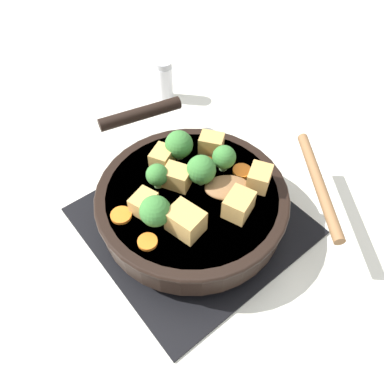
{
  "coord_description": "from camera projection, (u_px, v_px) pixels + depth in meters",
  "views": [
    {
      "loc": [
        -0.27,
        0.22,
        0.5
      ],
      "look_at": [
        0.0,
        0.0,
        0.08
      ],
      "focal_mm": 35.0,
      "sensor_mm": 36.0,
      "label": 1
    }
  ],
  "objects": [
    {
      "name": "broccoli_floret_center_top",
      "position": [
        201.0,
        170.0,
        0.54
      ],
      "size": [
        0.04,
        0.04,
        0.05
      ],
      "color": "#709956",
      "rests_on": "skillet_pan"
    },
    {
      "name": "carrot_slice_under_broccoli",
      "position": [
        121.0,
        215.0,
        0.52
      ],
      "size": [
        0.03,
        0.03,
        0.01
      ],
      "primitive_type": "cylinder",
      "color": "orange",
      "rests_on": "skillet_pan"
    },
    {
      "name": "tofu_cube_front_piece",
      "position": [
        162.0,
        158.0,
        0.58
      ],
      "size": [
        0.04,
        0.05,
        0.03
      ],
      "primitive_type": "cube",
      "rotation": [
        0.0,
        0.0,
        5.18
      ],
      "color": "tan",
      "rests_on": "skillet_pan"
    },
    {
      "name": "tofu_cube_west_chunk",
      "position": [
        239.0,
        205.0,
        0.52
      ],
      "size": [
        0.05,
        0.05,
        0.03
      ],
      "primitive_type": "cube",
      "rotation": [
        0.0,
        0.0,
        5.07
      ],
      "color": "tan",
      "rests_on": "skillet_pan"
    },
    {
      "name": "wooden_spoon",
      "position": [
        276.0,
        185.0,
        0.55
      ],
      "size": [
        0.21,
        0.22,
        0.02
      ],
      "color": "brown",
      "rests_on": "skillet_pan"
    },
    {
      "name": "tofu_cube_back_piece",
      "position": [
        177.0,
        177.0,
        0.55
      ],
      "size": [
        0.05,
        0.05,
        0.03
      ],
      "primitive_type": "cube",
      "rotation": [
        0.0,
        0.0,
        3.64
      ],
      "color": "tan",
      "rests_on": "skillet_pan"
    },
    {
      "name": "front_burner_grate",
      "position": [
        192.0,
        217.0,
        0.6
      ],
      "size": [
        0.31,
        0.31,
        0.03
      ],
      "color": "black",
      "rests_on": "ground_plane"
    },
    {
      "name": "skillet_pan",
      "position": [
        191.0,
        200.0,
        0.57
      ],
      "size": [
        0.39,
        0.29,
        0.05
      ],
      "color": "black",
      "rests_on": "front_burner_grate"
    },
    {
      "name": "carrot_slice_edge_slice",
      "position": [
        148.0,
        242.0,
        0.49
      ],
      "size": [
        0.03,
        0.03,
        0.01
      ],
      "primitive_type": "cylinder",
      "color": "orange",
      "rests_on": "skillet_pan"
    },
    {
      "name": "ground_plane",
      "position": [
        192.0,
        221.0,
        0.61
      ],
      "size": [
        2.4,
        2.4,
        0.0
      ],
      "primitive_type": "plane",
      "color": "silver"
    },
    {
      "name": "tofu_cube_mid_small",
      "position": [
        259.0,
        178.0,
        0.55
      ],
      "size": [
        0.05,
        0.05,
        0.03
      ],
      "primitive_type": "cube",
      "rotation": [
        0.0,
        0.0,
        2.1
      ],
      "color": "tan",
      "rests_on": "skillet_pan"
    },
    {
      "name": "broccoli_floret_north_edge",
      "position": [
        179.0,
        145.0,
        0.58
      ],
      "size": [
        0.04,
        0.04,
        0.05
      ],
      "color": "#709956",
      "rests_on": "skillet_pan"
    },
    {
      "name": "tofu_cube_east_chunk",
      "position": [
        211.0,
        143.0,
        0.6
      ],
      "size": [
        0.05,
        0.05,
        0.03
      ],
      "primitive_type": "cube",
      "rotation": [
        0.0,
        0.0,
        0.63
      ],
      "color": "tan",
      "rests_on": "skillet_pan"
    },
    {
      "name": "tofu_cube_center_large",
      "position": [
        185.0,
        221.0,
        0.5
      ],
      "size": [
        0.05,
        0.05,
        0.04
      ],
      "primitive_type": "cube",
      "rotation": [
        0.0,
        0.0,
        3.36
      ],
      "color": "tan",
      "rests_on": "skillet_pan"
    },
    {
      "name": "carrot_slice_near_center",
      "position": [
        206.0,
        163.0,
        0.59
      ],
      "size": [
        0.03,
        0.03,
        0.01
      ],
      "primitive_type": "cylinder",
      "color": "orange",
      "rests_on": "skillet_pan"
    },
    {
      "name": "broccoli_floret_west_rim",
      "position": [
        157.0,
        175.0,
        0.54
      ],
      "size": [
        0.03,
        0.03,
        0.04
      ],
      "color": "#709956",
      "rests_on": "skillet_pan"
    },
    {
      "name": "tofu_cube_near_handle",
      "position": [
        144.0,
        203.0,
        0.52
      ],
      "size": [
        0.04,
        0.04,
        0.03
      ],
      "primitive_type": "cube",
      "rotation": [
        0.0,
        0.0,
        5.03
      ],
      "color": "tan",
      "rests_on": "skillet_pan"
    },
    {
      "name": "salt_shaker",
      "position": [
        164.0,
        81.0,
        0.79
      ],
      "size": [
        0.04,
        0.04,
        0.09
      ],
      "color": "white",
      "rests_on": "ground_plane"
    },
    {
      "name": "broccoli_floret_east_rim",
      "position": [
        224.0,
        157.0,
        0.56
      ],
      "size": [
        0.04,
        0.04,
        0.04
      ],
      "color": "#709956",
      "rests_on": "skillet_pan"
    },
    {
      "name": "broccoli_floret_near_spoon",
      "position": [
        155.0,
        211.0,
        0.49
      ],
      "size": [
        0.04,
        0.04,
        0.05
      ],
      "color": "#709956",
      "rests_on": "skillet_pan"
    },
    {
      "name": "carrot_slice_orange_thin",
      "position": [
        242.0,
        171.0,
        0.58
      ],
      "size": [
        0.03,
        0.03,
        0.01
      ],
      "primitive_type": "cylinder",
      "color": "orange",
      "rests_on": "skillet_pan"
    }
  ]
}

